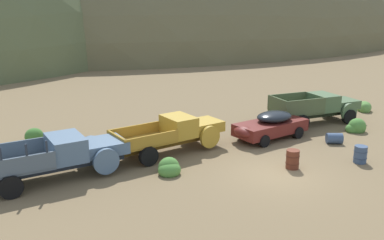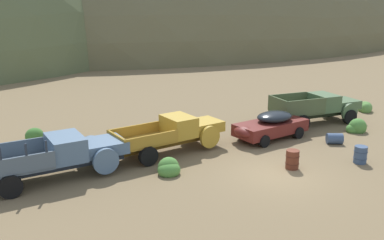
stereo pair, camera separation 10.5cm
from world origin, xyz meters
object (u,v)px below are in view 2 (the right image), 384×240
(oil_drum_foreground, at_px, (292,159))
(oil_drum_tipped, at_px, (335,139))
(oil_drum_spare, at_px, (360,155))
(truck_chalk_blue, at_px, (63,155))
(car_oxblood, at_px, (269,125))
(truck_weathered_green, at_px, (321,107))
(truck_mustard, at_px, (176,133))

(oil_drum_foreground, relative_size, oil_drum_tipped, 0.88)
(oil_drum_tipped, relative_size, oil_drum_spare, 1.21)
(truck_chalk_blue, xyz_separation_m, oil_drum_spare, (13.28, -4.85, -0.59))
(car_oxblood, height_order, truck_weathered_green, truck_weathered_green)
(truck_chalk_blue, relative_size, oil_drum_foreground, 7.37)
(truck_chalk_blue, distance_m, truck_weathered_green, 16.83)
(truck_chalk_blue, distance_m, oil_drum_spare, 14.15)
(truck_weathered_green, bearing_deg, truck_mustard, -171.24)
(truck_mustard, distance_m, oil_drum_foreground, 6.12)
(oil_drum_foreground, bearing_deg, oil_drum_tipped, 22.16)
(oil_drum_tipped, bearing_deg, truck_mustard, 160.89)
(car_oxblood, distance_m, oil_drum_spare, 5.39)
(truck_chalk_blue, bearing_deg, truck_mustard, 3.53)
(truck_chalk_blue, xyz_separation_m, truck_mustard, (5.98, 0.80, -0.02))
(oil_drum_foreground, height_order, oil_drum_spare, oil_drum_foreground)
(truck_mustard, bearing_deg, car_oxblood, -13.45)
(truck_mustard, xyz_separation_m, oil_drum_foreground, (3.84, -4.74, -0.55))
(truck_mustard, distance_m, car_oxblood, 5.63)
(car_oxblood, xyz_separation_m, truck_weathered_green, (5.18, 1.35, 0.20))
(truck_chalk_blue, bearing_deg, car_oxblood, -2.87)
(oil_drum_foreground, bearing_deg, truck_weathered_green, 38.62)
(truck_mustard, xyz_separation_m, car_oxblood, (5.60, -0.55, -0.19))
(oil_drum_foreground, bearing_deg, truck_mustard, 129.03)
(truck_chalk_blue, height_order, oil_drum_spare, truck_chalk_blue)
(truck_mustard, bearing_deg, truck_weathered_green, -3.57)
(oil_drum_tipped, xyz_separation_m, oil_drum_spare, (-1.06, -2.76, 0.13))
(truck_mustard, height_order, oil_drum_spare, truck_mustard)
(car_oxblood, bearing_deg, truck_mustard, -13.74)
(truck_chalk_blue, xyz_separation_m, car_oxblood, (11.57, 0.25, -0.21))
(car_oxblood, height_order, oil_drum_tipped, car_oxblood)
(truck_mustard, xyz_separation_m, oil_drum_spare, (7.30, -5.65, -0.58))
(truck_chalk_blue, relative_size, truck_mustard, 1.07)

